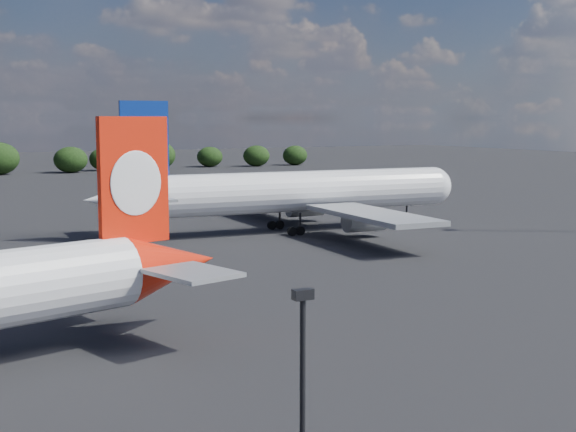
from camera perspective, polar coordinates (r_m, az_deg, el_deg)
name	(u,v)px	position (r m, az deg, el deg)	size (l,w,h in m)	color
china_southern_airliner	(292,193)	(97.27, 0.28, 1.65)	(48.14, 45.73, 15.73)	white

